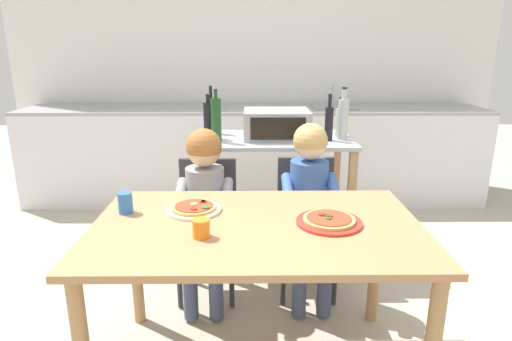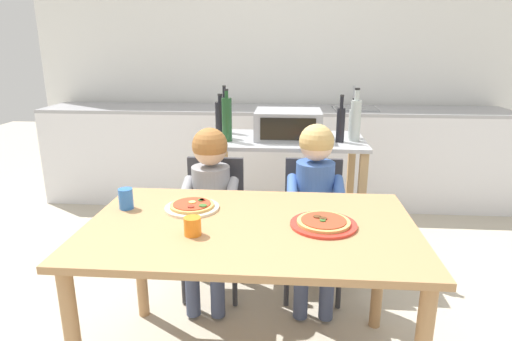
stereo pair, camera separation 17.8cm
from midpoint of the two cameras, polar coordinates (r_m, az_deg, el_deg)
The scene contains 20 objects.
ground_plane at distance 3.15m, azimuth 2.79°, elevation -11.70°, with size 10.79×10.79×0.00m, color #B7AD99.
back_wall_tiled at distance 4.46m, azimuth 3.74°, elevation 14.64°, with size 4.83×0.12×2.70m.
kitchen_counter at distance 4.17m, azimuth 3.44°, elevation 2.09°, with size 4.34×0.60×1.11m.
kitchen_island_cart at distance 3.00m, azimuth 5.77°, elevation -1.14°, with size 1.03×0.60×0.87m.
toaster_oven at distance 2.92m, azimuth 6.02°, elevation 6.09°, with size 0.44×0.36×0.19m.
bottle_brown_beer at distance 2.85m, azimuth 12.92°, elevation 6.07°, with size 0.05×0.05×0.31m.
bottle_dark_olive_oil at distance 2.93m, azimuth -2.98°, elevation 6.83°, with size 0.07×0.07×0.30m.
bottle_clear_vinegar at distance 3.10m, azimuth -2.54°, elevation 7.53°, with size 0.06×0.06×0.33m.
bottle_slim_sauce at distance 2.81m, azimuth -2.06°, elevation 6.82°, with size 0.07×0.07×0.34m.
bottle_tall_green_wine at distance 3.01m, azimuth 14.51°, elevation 6.20°, with size 0.07×0.07×0.27m.
bottle_squat_spirits at distance 2.90m, azimuth 14.78°, elevation 6.54°, with size 0.07×0.07×0.35m.
dining_table at distance 1.89m, azimuth 2.00°, elevation -9.76°, with size 1.41×0.86×0.74m.
dining_chair_left at distance 2.62m, azimuth -3.67°, elevation -6.05°, with size 0.36×0.36×0.81m.
dining_chair_right at distance 2.63m, azimuth 9.48°, elevation -6.18°, with size 0.36×0.36×0.81m.
child_in_grey_shirt at distance 2.45m, azimuth -4.14°, elevation -3.01°, with size 0.32×0.42×1.01m.
child_in_blue_striped_shirt at distance 2.45m, azimuth 9.92°, elevation -3.01°, with size 0.32×0.42×1.04m.
pizza_plate_cream at distance 2.02m, azimuth -5.98°, elevation -4.79°, with size 0.25×0.25×0.03m.
pizza_plate_red_rimmed at distance 1.86m, azimuth 11.68°, elevation -6.96°, with size 0.28×0.28×0.03m.
drinking_cup_orange at distance 1.74m, azimuth -5.51°, elevation -7.40°, with size 0.07×0.07×0.08m, color orange.
drinking_cup_blue at distance 2.07m, azimuth -14.52°, elevation -3.67°, with size 0.07×0.07×0.10m, color blue.
Camera 2 is at (0.16, -1.70, 1.48)m, focal length 30.19 mm.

